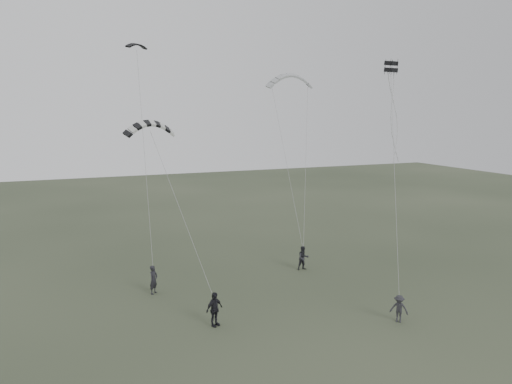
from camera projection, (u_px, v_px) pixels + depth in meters
name	position (u px, v px, depth m)	size (l,w,h in m)	color
ground	(271.00, 318.00, 28.89)	(140.00, 140.00, 0.00)	#2E3825
flyer_left	(154.00, 280.00, 32.60)	(0.69, 0.45, 1.89)	black
flyer_right	(303.00, 258.00, 37.58)	(0.88, 0.69, 1.82)	black
flyer_center	(214.00, 309.00, 27.62)	(1.14, 0.48, 1.95)	black
flyer_far	(399.00, 309.00, 28.18)	(1.02, 0.59, 1.58)	#26262A
kite_dark_small	(136.00, 44.00, 35.52)	(1.59, 0.48, 0.52)	black
kite_pale_large	(290.00, 75.00, 43.11)	(4.05, 0.91, 1.66)	#A2A5A7
kite_striped	(150.00, 123.00, 28.84)	(2.90, 0.72, 1.15)	black
kite_box	(391.00, 67.00, 33.45)	(0.65, 0.65, 0.72)	black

